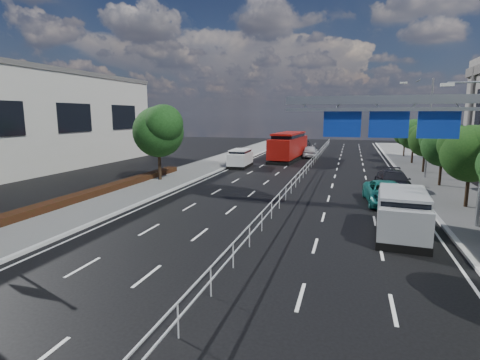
% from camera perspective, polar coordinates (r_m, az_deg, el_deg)
% --- Properties ---
extents(ground, '(160.00, 160.00, 0.00)m').
position_cam_1_polar(ground, '(13.43, -3.18, -15.79)').
color(ground, black).
rests_on(ground, ground).
extents(kerb_near, '(0.25, 140.00, 0.15)m').
position_cam_1_polar(kerb_near, '(18.30, -31.23, -9.90)').
color(kerb_near, silver).
rests_on(kerb_near, ground).
extents(median_fence, '(0.05, 85.00, 1.02)m').
position_cam_1_polar(median_fence, '(34.54, 9.47, 0.97)').
color(median_fence, silver).
rests_on(median_fence, ground).
extents(hedge_near, '(1.00, 36.00, 0.44)m').
position_cam_1_polar(hedge_near, '(24.53, -29.50, -4.26)').
color(hedge_near, black).
rests_on(hedge_near, sidewalk_near).
extents(overhead_gantry, '(10.24, 0.38, 7.45)m').
position_cam_1_polar(overhead_gantry, '(21.59, 23.76, 8.52)').
color(overhead_gantry, gray).
rests_on(overhead_gantry, ground).
extents(streetlight_far, '(2.78, 2.40, 9.00)m').
position_cam_1_polar(streetlight_far, '(37.92, 26.48, 7.98)').
color(streetlight_far, gray).
rests_on(streetlight_far, ground).
extents(near_tree_back, '(4.84, 4.51, 6.69)m').
position_cam_1_polar(near_tree_back, '(33.48, -12.27, 7.63)').
color(near_tree_back, black).
rests_on(near_tree_back, ground).
extents(far_tree_d, '(3.85, 3.59, 5.34)m').
position_cam_1_polar(far_tree_d, '(26.90, 31.90, 3.88)').
color(far_tree_d, black).
rests_on(far_tree_d, ground).
extents(far_tree_e, '(3.63, 3.38, 5.13)m').
position_cam_1_polar(far_tree_e, '(34.18, 28.62, 4.92)').
color(far_tree_e, black).
rests_on(far_tree_e, ground).
extents(far_tree_f, '(3.52, 3.28, 5.02)m').
position_cam_1_polar(far_tree_f, '(41.54, 26.50, 5.68)').
color(far_tree_f, black).
rests_on(far_tree_f, ground).
extents(far_tree_g, '(3.96, 3.69, 5.45)m').
position_cam_1_polar(far_tree_g, '(48.92, 25.06, 6.59)').
color(far_tree_g, black).
rests_on(far_tree_g, ground).
extents(far_tree_h, '(3.41, 3.18, 4.91)m').
position_cam_1_polar(far_tree_h, '(56.36, 23.93, 6.65)').
color(far_tree_h, black).
rests_on(far_tree_h, ground).
extents(white_minivan, '(2.15, 4.66, 1.99)m').
position_cam_1_polar(white_minivan, '(42.01, 0.04, 3.31)').
color(white_minivan, black).
rests_on(white_minivan, ground).
extents(red_bus, '(3.53, 11.96, 3.53)m').
position_cam_1_polar(red_bus, '(49.29, 7.44, 5.22)').
color(red_bus, black).
rests_on(red_bus, ground).
extents(near_car_silver, '(2.15, 4.95, 1.66)m').
position_cam_1_polar(near_car_silver, '(52.55, 10.69, 4.31)').
color(near_car_silver, silver).
rests_on(near_car_silver, ground).
extents(near_car_dark, '(1.76, 4.38, 1.42)m').
position_cam_1_polar(near_car_dark, '(66.70, 9.76, 5.40)').
color(near_car_dark, black).
rests_on(near_car_dark, ground).
extents(silver_minivan, '(2.60, 5.45, 2.21)m').
position_cam_1_polar(silver_minivan, '(19.81, 23.44, -4.75)').
color(silver_minivan, black).
rests_on(silver_minivan, ground).
extents(parked_car_teal, '(2.94, 5.57, 1.49)m').
position_cam_1_polar(parked_car_teal, '(26.33, 21.38, -1.88)').
color(parked_car_teal, '#176862').
rests_on(parked_car_teal, ground).
extents(parked_car_dark, '(2.68, 5.66, 1.59)m').
position_cam_1_polar(parked_car_dark, '(30.96, 22.33, -0.16)').
color(parked_car_dark, black).
rests_on(parked_car_dark, ground).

